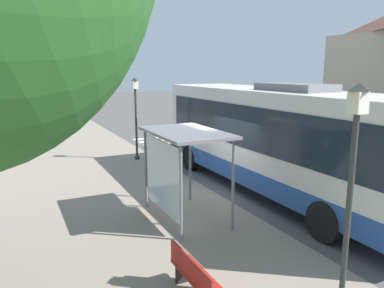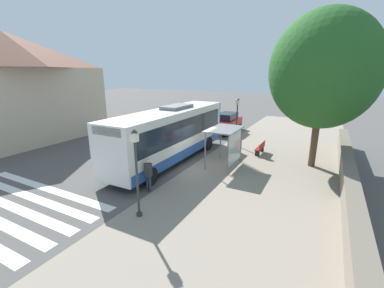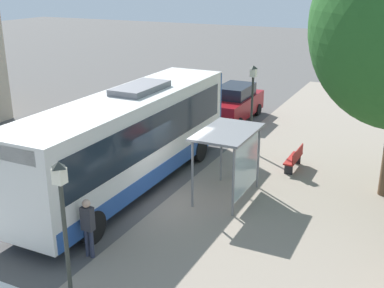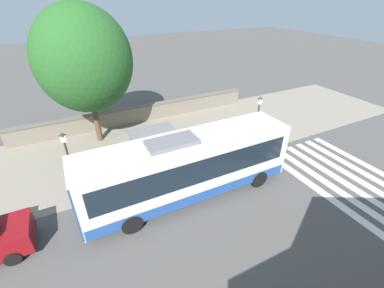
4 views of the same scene
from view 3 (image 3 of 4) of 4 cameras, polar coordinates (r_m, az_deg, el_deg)
name	(u,v)px [view 3 (image 3 of 4)]	position (r m, az deg, el deg)	size (l,w,h in m)	color
ground_plane	(167,200)	(16.89, -3.01, -6.60)	(120.00, 120.00, 0.00)	#514F4C
sidewalk_plaza	(294,227)	(15.44, 12.01, -9.62)	(9.00, 44.00, 0.02)	gray
bus	(130,138)	(17.39, -7.36, 0.76)	(2.59, 11.10, 3.65)	silver
bus_shelter	(232,143)	(16.30, 4.73, 0.12)	(1.74, 2.78, 2.45)	slate
pedestrian	(88,223)	(13.50, -12.25, -9.18)	(0.34, 0.23, 1.74)	#2D3347
bench	(294,158)	(19.67, 12.05, -1.66)	(0.40, 1.59, 0.88)	maroon
street_lamp_near	(64,226)	(10.98, -14.89, -9.34)	(0.28, 0.28, 3.72)	#2D332D
street_lamp_far	(252,101)	(20.80, 7.14, 5.03)	(0.28, 0.28, 3.85)	#2D332D
parked_car_behind_bus	(234,103)	(25.91, 5.05, 4.82)	(1.92, 4.66, 1.90)	maroon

